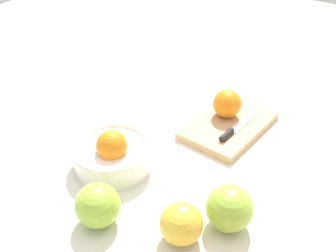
% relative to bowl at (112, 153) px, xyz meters
% --- Properties ---
extents(ground_plane, '(2.40, 2.40, 0.00)m').
position_rel_bowl_xyz_m(ground_plane, '(0.12, -0.15, -0.04)').
color(ground_plane, silver).
extents(bowl, '(0.17, 0.17, 0.10)m').
position_rel_bowl_xyz_m(bowl, '(0.00, 0.00, 0.00)').
color(bowl, white).
rests_on(bowl, ground_plane).
extents(cutting_board, '(0.24, 0.17, 0.02)m').
position_rel_bowl_xyz_m(cutting_board, '(0.25, -0.15, -0.03)').
color(cutting_board, tan).
rests_on(cutting_board, ground_plane).
extents(orange_on_board, '(0.07, 0.07, 0.07)m').
position_rel_bowl_xyz_m(orange_on_board, '(0.28, -0.13, 0.02)').
color(orange_on_board, orange).
rests_on(orange_on_board, cutting_board).
extents(knife, '(0.16, 0.03, 0.01)m').
position_rel_bowl_xyz_m(knife, '(0.23, -0.17, -0.01)').
color(knife, silver).
rests_on(knife, cutting_board).
extents(apple_front_left, '(0.07, 0.07, 0.07)m').
position_rel_bowl_xyz_m(apple_front_left, '(-0.09, -0.22, 0.00)').
color(apple_front_left, gold).
rests_on(apple_front_left, ground_plane).
extents(apple_front_left_3, '(0.08, 0.08, 0.08)m').
position_rel_bowl_xyz_m(apple_front_left_3, '(-0.02, -0.27, 0.01)').
color(apple_front_left_3, '#8EB738').
rests_on(apple_front_left_3, ground_plane).
extents(apple_back_left, '(0.08, 0.08, 0.08)m').
position_rel_bowl_xyz_m(apple_back_left, '(-0.14, -0.07, 0.00)').
color(apple_back_left, '#8EB738').
rests_on(apple_back_left, ground_plane).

